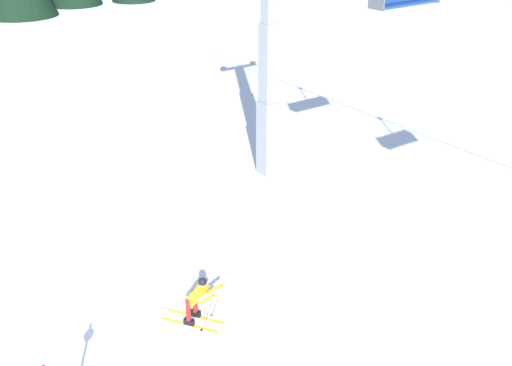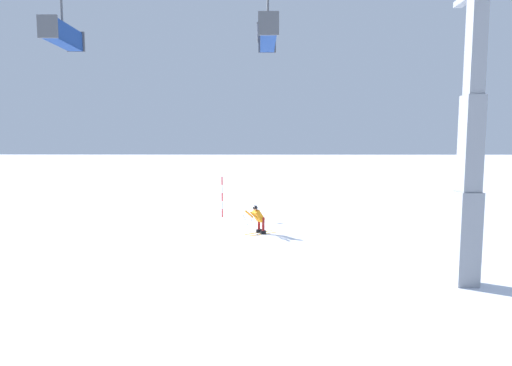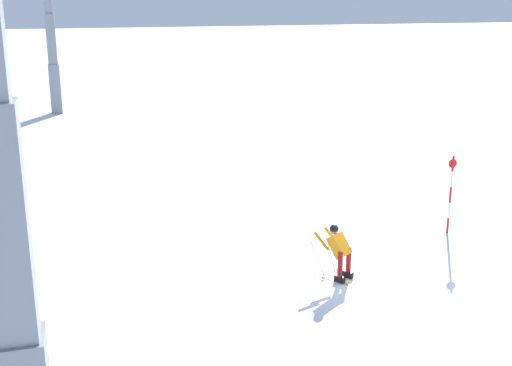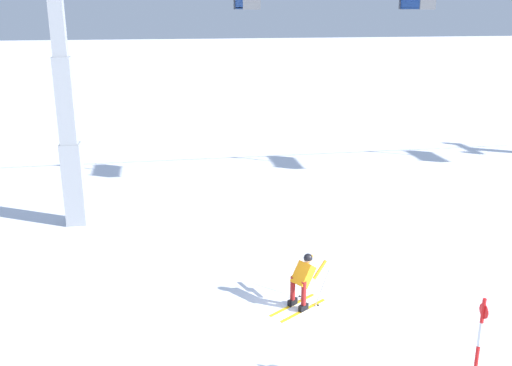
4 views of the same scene
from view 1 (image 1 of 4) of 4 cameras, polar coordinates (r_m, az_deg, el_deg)
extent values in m
plane|color=white|center=(16.55, -9.20, -13.84)|extent=(260.00, 260.00, 0.00)
cube|color=yellow|center=(17.16, -5.50, -11.93)|extent=(1.43, 0.98, 0.01)
cube|color=black|center=(17.10, -5.52, -11.71)|extent=(0.29, 0.25, 0.16)
cylinder|color=maroon|center=(16.86, -5.58, -10.61)|extent=(0.13, 0.13, 0.65)
cube|color=yellow|center=(16.89, -6.09, -12.66)|extent=(1.43, 0.98, 0.01)
cube|color=black|center=(16.84, -6.10, -12.43)|extent=(0.29, 0.25, 0.16)
cylinder|color=maroon|center=(16.59, -6.16, -11.33)|extent=(0.13, 0.13, 0.65)
cube|color=orange|center=(16.43, -5.38, -9.99)|extent=(0.70, 0.66, 0.64)
sphere|color=tan|center=(16.15, -4.87, -9.04)|extent=(0.22, 0.22, 0.22)
sphere|color=black|center=(16.13, -4.88, -8.94)|extent=(0.23, 0.23, 0.23)
cylinder|color=orange|center=(16.40, -3.81, -9.60)|extent=(0.45, 0.34, 0.43)
cylinder|color=gray|center=(16.76, -3.57, -11.13)|extent=(0.35, 0.38, 1.11)
cylinder|color=black|center=(17.07, -4.02, -11.90)|extent=(0.07, 0.07, 0.01)
cylinder|color=orange|center=(16.07, -4.50, -10.47)|extent=(0.45, 0.34, 0.43)
cylinder|color=gray|center=(16.36, -4.38, -12.20)|extent=(0.48, 0.18, 1.11)
cylinder|color=black|center=(16.62, -4.97, -13.15)|extent=(0.07, 0.07, 0.01)
cube|color=gray|center=(24.45, 1.12, 4.11)|extent=(0.68, 0.68, 2.94)
cube|color=gray|center=(23.54, 1.18, 10.79)|extent=(0.57, 0.57, 2.94)
cube|color=navy|center=(18.42, 13.33, 15.53)|extent=(0.45, 2.22, 0.06)
camera|label=2|loc=(29.36, 30.04, 10.51)|focal=28.72mm
camera|label=3|loc=(29.17, -9.98, 18.57)|focal=46.04mm
camera|label=4|loc=(16.65, -56.82, 3.71)|focal=39.79mm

